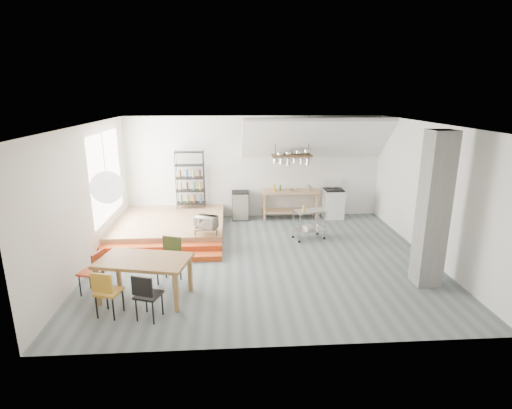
{
  "coord_description": "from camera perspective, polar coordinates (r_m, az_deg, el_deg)",
  "views": [
    {
      "loc": [
        -0.75,
        -8.94,
        3.87
      ],
      "look_at": [
        -0.12,
        0.8,
        1.14
      ],
      "focal_mm": 28.0,
      "sensor_mm": 36.0,
      "label": 1
    }
  ],
  "objects": [
    {
      "name": "bowl",
      "position": [
        12.54,
        5.16,
        2.05
      ],
      "size": [
        0.26,
        0.26,
        0.05
      ],
      "primitive_type": "imported",
      "rotation": [
        0.0,
        0.0,
        0.32
      ],
      "color": "silver",
      "rests_on": "kitchen_counter"
    },
    {
      "name": "rolling_cart",
      "position": [
        10.95,
        7.61,
        -2.28
      ],
      "size": [
        0.91,
        0.67,
        0.81
      ],
      "rotation": [
        0.0,
        0.0,
        0.28
      ],
      "color": "silver",
      "rests_on": "ground"
    },
    {
      "name": "microwave_shelf",
      "position": [
        10.26,
        -7.13,
        -3.38
      ],
      "size": [
        0.6,
        0.4,
        0.16
      ],
      "color": "#916B48",
      "rests_on": "platform"
    },
    {
      "name": "concrete_column",
      "position": [
        8.77,
        23.98,
        -0.75
      ],
      "size": [
        0.5,
        0.5,
        3.2
      ],
      "primitive_type": "cube",
      "color": "slate",
      "rests_on": "ground"
    },
    {
      "name": "paper_lantern",
      "position": [
        7.83,
        -20.52,
        2.32
      ],
      "size": [
        0.6,
        0.6,
        0.6
      ],
      "primitive_type": "sphere",
      "color": "white",
      "rests_on": "ceiling"
    },
    {
      "name": "chair_black",
      "position": [
        7.33,
        -15.42,
        -12.1
      ],
      "size": [
        0.52,
        0.52,
        0.89
      ],
      "rotation": [
        0.0,
        0.0,
        2.8
      ],
      "color": "black",
      "rests_on": "ground"
    },
    {
      "name": "stove",
      "position": [
        12.97,
        10.95,
        0.21
      ],
      "size": [
        0.6,
        0.6,
        1.18
      ],
      "color": "white",
      "rests_on": "ground"
    },
    {
      "name": "chair_mustard",
      "position": [
        7.64,
        -20.64,
        -11.33
      ],
      "size": [
        0.5,
        0.5,
        0.89
      ],
      "rotation": [
        0.0,
        0.0,
        2.87
      ],
      "color": "#C08520",
      "rests_on": "ground"
    },
    {
      "name": "pot_rack",
      "position": [
        12.16,
        5.28,
        6.62
      ],
      "size": [
        1.2,
        0.5,
        1.43
      ],
      "color": "#402C19",
      "rests_on": "ceiling"
    },
    {
      "name": "mini_fridge",
      "position": [
        12.62,
        -2.26,
        -0.11
      ],
      "size": [
        0.52,
        0.52,
        0.89
      ],
      "primitive_type": "cube",
      "color": "black",
      "rests_on": "ground"
    },
    {
      "name": "slope_ceiling",
      "position": [
        12.18,
        8.53,
        9.26
      ],
      "size": [
        4.4,
        1.44,
        1.32
      ],
      "primitive_type": "cube",
      "rotation": [
        -0.73,
        0.0,
        0.0
      ],
      "color": "white",
      "rests_on": "wall_back"
    },
    {
      "name": "window_pane",
      "position": [
        11.12,
        -20.55,
        3.92
      ],
      "size": [
        0.02,
        2.5,
        2.2
      ],
      "primitive_type": "cube",
      "color": "white",
      "rests_on": "wall_left"
    },
    {
      "name": "wall_left",
      "position": [
        9.78,
        -22.99,
        0.95
      ],
      "size": [
        0.04,
        7.0,
        3.2
      ],
      "primitive_type": "cube",
      "color": "silver",
      "rests_on": "ground"
    },
    {
      "name": "chair_red",
      "position": [
        8.56,
        -22.12,
        -8.51
      ],
      "size": [
        0.5,
        0.5,
        0.9
      ],
      "rotation": [
        0.0,
        0.0,
        -1.83
      ],
      "color": "#AF3719",
      "rests_on": "ground"
    },
    {
      "name": "wall_back",
      "position": [
        12.67,
        -0.24,
        5.32
      ],
      "size": [
        8.0,
        0.04,
        3.2
      ],
      "primitive_type": "cube",
      "color": "silver",
      "rests_on": "ground"
    },
    {
      "name": "floor",
      "position": [
        9.77,
        1.03,
        -7.7
      ],
      "size": [
        8.0,
        8.0,
        0.0
      ],
      "primitive_type": "plane",
      "color": "#566163",
      "rests_on": "ground"
    },
    {
      "name": "wire_shelving",
      "position": [
        12.46,
        -9.39,
        3.67
      ],
      "size": [
        0.88,
        0.38,
        1.8
      ],
      "color": "black",
      "rests_on": "platform"
    },
    {
      "name": "platform",
      "position": [
        11.67,
        -12.14,
        -3.05
      ],
      "size": [
        3.0,
        3.0,
        0.4
      ],
      "primitive_type": "cube",
      "color": "#916B48",
      "rests_on": "ground"
    },
    {
      "name": "kitchen_counter",
      "position": [
        12.65,
        4.84,
        0.73
      ],
      "size": [
        1.8,
        0.6,
        0.91
      ],
      "color": "#916B48",
      "rests_on": "ground"
    },
    {
      "name": "chair_olive",
      "position": [
        8.64,
        -12.18,
        -7.15
      ],
      "size": [
        0.56,
        0.56,
        0.96
      ],
      "rotation": [
        0.0,
        0.0,
        -0.34
      ],
      "color": "#485729",
      "rests_on": "ground"
    },
    {
      "name": "microwave",
      "position": [
        10.21,
        -7.16,
        -2.49
      ],
      "size": [
        0.64,
        0.56,
        0.3
      ],
      "primitive_type": "imported",
      "rotation": [
        0.0,
        0.0,
        -0.43
      ],
      "color": "beige",
      "rests_on": "microwave_shelf"
    },
    {
      "name": "step_lower",
      "position": [
        9.92,
        -13.67,
        -7.38
      ],
      "size": [
        3.0,
        0.35,
        0.13
      ],
      "primitive_type": "cube",
      "color": "#C54417",
      "rests_on": "ground"
    },
    {
      "name": "step_upper",
      "position": [
        10.21,
        -13.37,
        -6.28
      ],
      "size": [
        3.0,
        0.35,
        0.27
      ],
      "primitive_type": "cube",
      "color": "#C54417",
      "rests_on": "ground"
    },
    {
      "name": "dining_table",
      "position": [
        8.02,
        -15.72,
        -8.09
      ],
      "size": [
        1.88,
        1.31,
        0.81
      ],
      "rotation": [
        0.0,
        0.0,
        -0.22
      ],
      "color": "brown",
      "rests_on": "ground"
    },
    {
      "name": "ceiling",
      "position": [
        8.99,
        1.13,
        11.37
      ],
      "size": [
        8.0,
        7.0,
        0.02
      ],
      "primitive_type": "cube",
      "color": "white",
      "rests_on": "wall_back"
    },
    {
      "name": "wall_right",
      "position": [
        10.38,
        23.69,
        1.67
      ],
      "size": [
        0.04,
        7.0,
        3.2
      ],
      "primitive_type": "cube",
      "color": "silver",
      "rests_on": "ground"
    }
  ]
}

